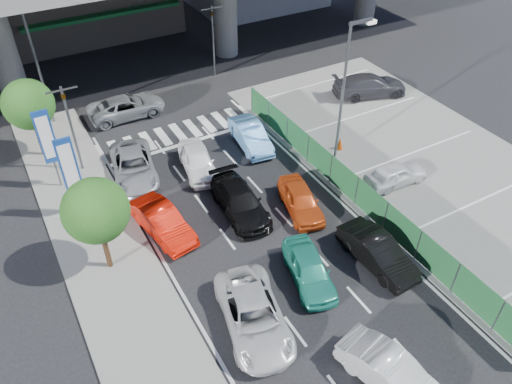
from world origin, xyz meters
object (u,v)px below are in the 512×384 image
tree_near (96,211)px  signboard_far (47,140)px  sedan_black_mid (240,202)px  kei_truck_front_right (251,135)px  traffic_light_left (66,109)px  traffic_light_right (212,23)px  parked_sedan_white (396,174)px  crossing_wagon_silver (127,107)px  parked_sedan_dgrey (370,85)px  hatch_black_mid_right (377,252)px  wagon_silver_front_left (134,166)px  tree_far (28,105)px  hatch_white_back_mid (392,374)px  sedan_white_mid_left (254,315)px  taxi_teal_mid (309,269)px  traffic_cone (340,143)px  street_lamp_left (37,52)px  signboard_near (69,168)px  taxi_orange_right (301,200)px  taxi_orange_left (162,222)px  street_lamp_right (347,82)px  sedan_white_front_mid (198,161)px

tree_near → signboard_far: bearing=94.9°
sedan_black_mid → kei_truck_front_right: kei_truck_front_right is taller
traffic_light_left → traffic_light_right: 13.63m
traffic_light_right → sedan_black_mid: (-5.62, -14.55, -3.26)m
sedan_black_mid → parked_sedan_white: (8.37, -2.10, -0.00)m
crossing_wagon_silver → parked_sedan_dgrey: (15.54, -5.64, 0.12)m
sedan_black_mid → kei_truck_front_right: size_ratio=1.11×
hatch_black_mid_right → wagon_silver_front_left: (-7.40, 11.66, -0.01)m
traffic_light_left → tree_far: size_ratio=1.08×
hatch_black_mid_right → tree_far: bearing=122.6°
hatch_white_back_mid → sedan_white_mid_left: 5.54m
hatch_white_back_mid → taxi_teal_mid: size_ratio=1.08×
parked_sedan_white → traffic_cone: 4.18m
signboard_far → crossing_wagon_silver: bearing=44.8°
street_lamp_left → parked_sedan_dgrey: bearing=-19.9°
signboard_near → traffic_cone: signboard_near is taller
signboard_near → tree_far: tree_far is taller
signboard_near → taxi_orange_right: (9.82, -4.94, -2.41)m
hatch_white_back_mid → kei_truck_front_right: 16.38m
signboard_far → traffic_cone: (15.27, -4.51, -2.62)m
taxi_orange_left → crossing_wagon_silver: 11.72m
traffic_light_left → sedan_white_mid_left: bearing=-76.7°
street_lamp_right → wagon_silver_front_left: street_lamp_right is taller
sedan_white_mid_left → sedan_white_front_mid: size_ratio=1.23×
traffic_light_left → sedan_white_mid_left: traffic_light_left is taller
taxi_orange_left → tree_far: bearing=100.9°
crossing_wagon_silver → traffic_cone: (9.75, -10.00, -0.24)m
street_lamp_right → sedan_white_mid_left: size_ratio=1.61×
traffic_light_left → sedan_white_mid_left: size_ratio=1.05×
tree_far → wagon_silver_front_left: bearing=-48.5°
street_lamp_left → tree_far: size_ratio=1.67×
taxi_orange_left → wagon_silver_front_left: bearing=76.5°
sedan_white_front_mid → traffic_cone: (8.21, -2.18, -0.24)m
traffic_light_right → sedan_white_front_mid: bearing=-120.3°
taxi_teal_mid → taxi_orange_right: (2.25, 4.06, -0.01)m
tree_far → kei_truck_front_right: 12.45m
street_lamp_right → tree_near: street_lamp_right is taller
traffic_light_right → sedan_white_front_mid: size_ratio=1.28×
taxi_orange_right → street_lamp_right: bearing=46.2°
street_lamp_right → tree_near: bearing=-172.0°
street_lamp_right → taxi_orange_right: (-4.56, -2.95, -4.12)m
sedan_white_mid_left → taxi_orange_left: size_ratio=1.19×
taxi_orange_left → sedan_black_mid: taxi_orange_left is taller
taxi_teal_mid → parked_sedan_dgrey: 17.66m
taxi_orange_left → signboard_near: bearing=125.2°
crossing_wagon_silver → traffic_light_right: bearing=-71.2°
hatch_black_mid_right → parked_sedan_dgrey: parked_sedan_dgrey is taller
sedan_white_front_mid → traffic_light_right: bearing=69.4°
taxi_orange_left → taxi_orange_right: bearing=-26.1°
hatch_white_back_mid → taxi_teal_mid: hatch_white_back_mid is taller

